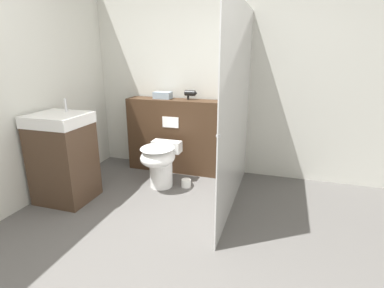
# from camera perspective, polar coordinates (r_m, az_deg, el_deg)

# --- Properties ---
(ground_plane) EXTENTS (12.00, 12.00, 0.00)m
(ground_plane) POSITION_cam_1_polar(r_m,az_deg,el_deg) (2.37, -12.49, -24.94)
(ground_plane) COLOR #565451
(wall_back) EXTENTS (8.00, 0.06, 2.50)m
(wall_back) POSITION_cam_1_polar(r_m,az_deg,el_deg) (3.99, 3.57, 12.42)
(wall_back) COLOR silver
(wall_back) RESTS_ON ground_plane
(partition_panel) EXTENTS (1.27, 0.29, 0.98)m
(partition_panel) POSITION_cam_1_polar(r_m,az_deg,el_deg) (4.06, -3.32, 1.61)
(partition_panel) COLOR #3D2819
(partition_panel) RESTS_ON ground_plane
(shower_glass) EXTENTS (0.04, 1.77, 2.04)m
(shower_glass) POSITION_cam_1_polar(r_m,az_deg,el_deg) (3.03, 8.59, 6.40)
(shower_glass) COLOR silver
(shower_glass) RESTS_ON ground_plane
(toilet) EXTENTS (0.40, 0.59, 0.53)m
(toilet) POSITION_cam_1_polar(r_m,az_deg,el_deg) (3.59, -6.13, -3.24)
(toilet) COLOR white
(toilet) RESTS_ON ground_plane
(sink_vanity) EXTENTS (0.57, 0.51, 1.10)m
(sink_vanity) POSITION_cam_1_polar(r_m,az_deg,el_deg) (3.51, -23.32, -2.43)
(sink_vanity) COLOR #473323
(sink_vanity) RESTS_ON ground_plane
(hair_drier) EXTENTS (0.16, 0.07, 0.12)m
(hair_drier) POSITION_cam_1_polar(r_m,az_deg,el_deg) (3.91, -0.26, 9.63)
(hair_drier) COLOR black
(hair_drier) RESTS_ON partition_panel
(folded_towel) EXTENTS (0.23, 0.14, 0.09)m
(folded_towel) POSITION_cam_1_polar(r_m,az_deg,el_deg) (4.02, -5.61, 9.22)
(folded_towel) COLOR #8C9EAD
(folded_towel) RESTS_ON partition_panel
(spare_toilet_roll) EXTENTS (0.12, 0.12, 0.09)m
(spare_toilet_roll) POSITION_cam_1_polar(r_m,az_deg,el_deg) (3.67, -1.12, -7.44)
(spare_toilet_roll) COLOR white
(spare_toilet_roll) RESTS_ON ground_plane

